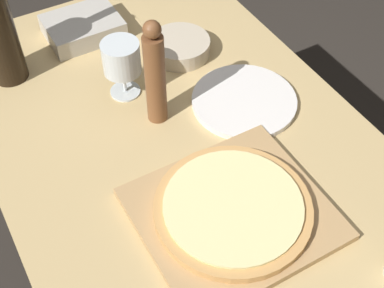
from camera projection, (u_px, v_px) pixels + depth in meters
dining_table at (186, 175)px, 1.25m from camera, size 0.80×1.29×0.73m
cutting_board at (232, 214)px, 1.04m from camera, size 0.36×0.33×0.02m
pizza at (233, 208)px, 1.03m from camera, size 0.31×0.31×0.02m
pepper_mill at (155, 75)px, 1.14m from camera, size 0.05×0.05×0.26m
wine_glass at (121, 59)px, 1.21m from camera, size 0.09×0.09×0.14m
small_bowl at (180, 47)px, 1.37m from camera, size 0.15×0.15×0.04m
dinner_plate at (244, 101)px, 1.26m from camera, size 0.25×0.25×0.01m
food_container at (83, 27)px, 1.42m from camera, size 0.19×0.15×0.05m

